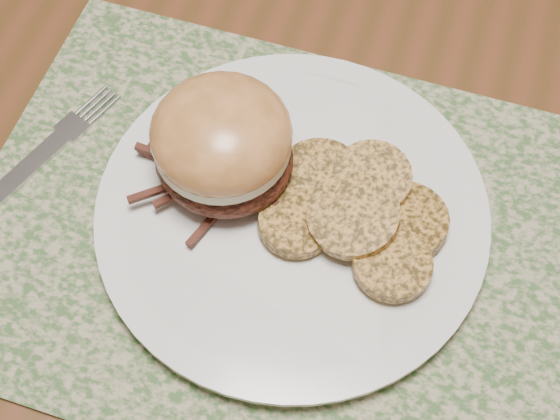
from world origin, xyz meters
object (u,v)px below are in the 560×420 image
(dining_table, at_px, (447,205))
(pork_sandwich, at_px, (222,143))
(fork, at_px, (28,168))
(dinner_plate, at_px, (292,213))

(dining_table, xyz_separation_m, pork_sandwich, (-0.16, -0.08, 0.14))
(dining_table, xyz_separation_m, fork, (-0.31, -0.12, 0.09))
(dining_table, relative_size, pork_sandwich, 11.58)
(pork_sandwich, distance_m, fork, 0.16)
(pork_sandwich, xyz_separation_m, fork, (-0.14, -0.03, -0.05))
(dining_table, distance_m, fork, 0.34)
(dining_table, bearing_deg, dinner_plate, -138.75)
(dinner_plate, bearing_deg, dining_table, 41.25)
(fork, bearing_deg, pork_sandwich, 33.45)
(dinner_plate, xyz_separation_m, pork_sandwich, (-0.05, 0.01, 0.04))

